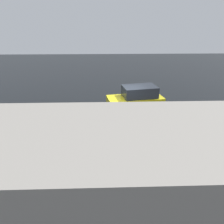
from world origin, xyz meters
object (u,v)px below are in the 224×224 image
(moving_hatchback, at_px, (136,100))
(fire_hydrant, at_px, (69,134))
(pedestrian, at_px, (50,128))
(sign_post, at_px, (59,122))

(moving_hatchback, distance_m, fire_hydrant, 5.69)
(pedestrian, xyz_separation_m, sign_post, (-0.81, 1.06, 0.90))
(moving_hatchback, relative_size, pedestrian, 3.39)
(fire_hydrant, relative_size, pedestrian, 0.66)
(fire_hydrant, xyz_separation_m, sign_post, (0.30, 0.80, 1.18))
(moving_hatchback, relative_size, fire_hydrant, 5.16)
(moving_hatchback, xyz_separation_m, fire_hydrant, (4.28, 3.71, -0.63))
(moving_hatchback, height_order, pedestrian, moving_hatchback)
(moving_hatchback, distance_m, sign_post, 6.45)
(fire_hydrant, height_order, pedestrian, pedestrian)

